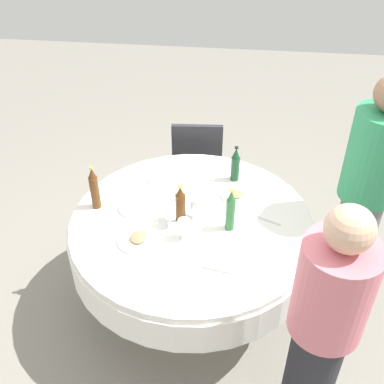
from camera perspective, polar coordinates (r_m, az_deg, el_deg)
The scene contains 18 objects.
ground_plane at distance 3.43m, azimuth 0.00°, elevation -12.84°, with size 10.00×10.00×0.00m, color gray.
dining_table at distance 3.00m, azimuth 0.00°, elevation -5.53°, with size 1.54×1.54×0.74m.
bottle_brown_left at distance 2.98m, azimuth -11.85°, elevation 0.41°, with size 0.06×0.06×0.31m.
bottle_brown_south at distance 2.83m, azimuth -1.40°, elevation -1.42°, with size 0.06×0.06×0.26m.
bottle_green_rear at distance 2.76m, azimuth 4.73°, elevation -2.31°, with size 0.06×0.06×0.29m.
bottle_dark_green_east at distance 3.18m, azimuth 5.33°, elevation 3.34°, with size 0.06×0.06×0.26m.
wine_glass_east at distance 2.85m, azimuth 0.53°, elevation -1.49°, with size 0.07×0.07×0.15m.
wine_glass_far at distance 2.79m, azimuth -2.67°, elevation -2.55°, with size 0.07×0.07×0.15m.
wine_glass_near at distance 2.71m, azimuth -0.99°, elevation -4.14°, with size 0.07×0.07×0.14m.
plate_front at distance 3.25m, azimuth -3.59°, elevation 1.80°, with size 0.23×0.23×0.02m.
plate_west at distance 2.77m, azimuth -6.55°, elevation -5.74°, with size 0.25×0.25×0.04m.
plate_inner at distance 3.01m, azimuth -6.66°, elevation -1.70°, with size 0.25×0.25×0.02m.
plate_mid at distance 3.09m, azimuth 5.47°, elevation -0.44°, with size 0.20×0.20×0.04m.
knife_south at distance 2.93m, azimuth 9.14°, elevation -3.43°, with size 0.18×0.02×0.01m, color silver.
folded_napkin at distance 2.64m, azimuth 3.51°, elevation -8.29°, with size 0.15×0.15×0.02m, color white.
person_left at distance 3.06m, azimuth 20.36°, elevation -0.52°, with size 0.34×0.34×1.66m.
person_south at distance 2.36m, azimuth 15.64°, elevation -15.84°, with size 0.34×0.34×1.53m.
chair_near at distance 3.88m, azimuth 0.66°, elevation 4.33°, with size 0.43×0.43×0.87m.
Camera 1 is at (2.18, 0.26, 2.63)m, focal length 43.62 mm.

